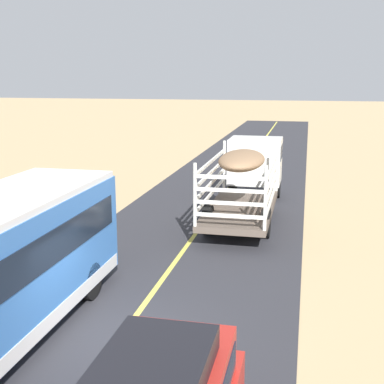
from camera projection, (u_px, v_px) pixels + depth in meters
ground_plane at (119, 340)px, 11.88m from camera, size 240.00×240.00×0.00m
road_surface at (119, 339)px, 11.87m from camera, size 8.00×120.00×0.02m
road_centre_line at (119, 339)px, 11.87m from camera, size 0.16×117.60×0.00m
livestock_truck at (250, 169)px, 23.51m from camera, size 2.53×9.70×3.02m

